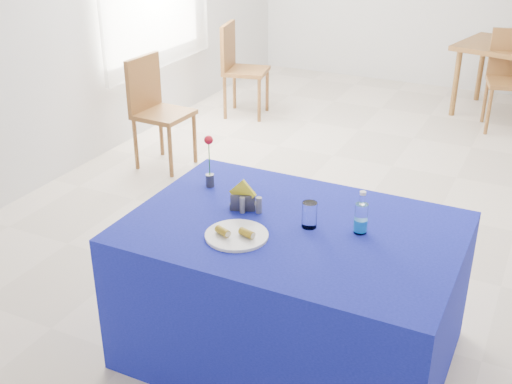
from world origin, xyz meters
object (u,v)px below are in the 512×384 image
(plate, at_px, (237,235))
(blue_table, at_px, (291,291))
(water_bottle, at_px, (361,219))
(chair_win_b, at_px, (238,63))
(chair_bg_left, at_px, (511,73))
(chair_win_a, at_px, (155,104))

(plate, bearing_deg, blue_table, 47.93)
(water_bottle, distance_m, chair_win_b, 4.06)
(water_bottle, bearing_deg, blue_table, -165.69)
(chair_bg_left, bearing_deg, chair_win_b, -175.55)
(water_bottle, bearing_deg, chair_win_a, 143.58)
(water_bottle, relative_size, chair_win_b, 0.22)
(chair_bg_left, xyz_separation_m, chair_win_b, (-2.63, -0.85, -0.00))
(chair_win_a, relative_size, chair_win_b, 0.99)
(plate, height_order, blue_table, plate)
(chair_bg_left, xyz_separation_m, chair_win_a, (-2.63, -2.38, -0.01))
(water_bottle, distance_m, chair_bg_left, 4.15)
(chair_bg_left, relative_size, chair_win_a, 1.02)
(plate, distance_m, blue_table, 0.49)
(chair_bg_left, bearing_deg, plate, -113.18)
(chair_win_b, bearing_deg, water_bottle, -156.38)
(chair_bg_left, height_order, chair_win_b, chair_bg_left)
(blue_table, height_order, chair_win_a, chair_win_a)
(blue_table, bearing_deg, plate, -132.07)
(blue_table, relative_size, chair_win_b, 1.65)
(plate, distance_m, chair_win_a, 2.79)
(blue_table, relative_size, chair_bg_left, 1.63)
(chair_win_a, bearing_deg, chair_bg_left, -45.19)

